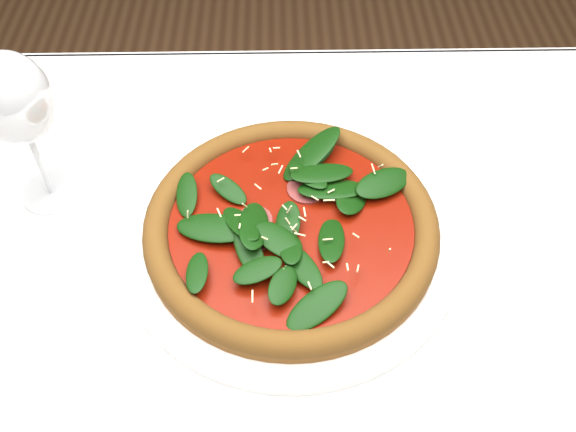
{
  "coord_description": "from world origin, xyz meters",
  "views": [
    {
      "loc": [
        0.0,
        -0.43,
        1.35
      ],
      "look_at": [
        0.01,
        0.05,
        0.77
      ],
      "focal_mm": 40.0,
      "sensor_mm": 36.0,
      "label": 1
    }
  ],
  "objects": [
    {
      "name": "dining_table",
      "position": [
        0.0,
        0.0,
        0.65
      ],
      "size": [
        1.21,
        0.81,
        0.75
      ],
      "color": "silver",
      "rests_on": "ground"
    },
    {
      "name": "plate",
      "position": [
        0.02,
        0.04,
        0.76
      ],
      "size": [
        0.39,
        0.39,
        0.02
      ],
      "color": "white",
      "rests_on": "dining_table"
    },
    {
      "name": "pizza",
      "position": [
        0.02,
        0.04,
        0.78
      ],
      "size": [
        0.41,
        0.41,
        0.04
      ],
      "rotation": [
        0.0,
        0.0,
        0.23
      ],
      "color": "#A15F26",
      "rests_on": "plate"
    },
    {
      "name": "wine_glass",
      "position": [
        -0.28,
        0.11,
        0.9
      ],
      "size": [
        0.09,
        0.09,
        0.21
      ],
      "color": "silver",
      "rests_on": "dining_table"
    }
  ]
}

